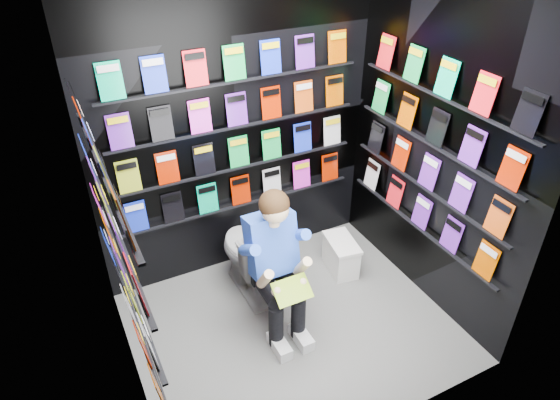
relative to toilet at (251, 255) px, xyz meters
name	(u,v)px	position (x,y,z in m)	size (l,w,h in m)	color
floor	(292,327)	(0.10, -0.56, -0.37)	(2.40, 2.40, 0.00)	slate
wall_back	(236,130)	(0.10, 0.44, 0.93)	(2.40, 0.04, 2.60)	black
wall_front	(389,280)	(0.10, -1.56, 0.93)	(2.40, 0.04, 2.60)	black
wall_left	(108,238)	(-1.10, -0.56, 0.93)	(0.04, 2.00, 2.60)	black
wall_right	(436,150)	(1.30, -0.56, 0.93)	(0.04, 2.00, 2.60)	black
comics_back	(238,131)	(0.10, 0.41, 0.94)	(2.10, 0.06, 1.37)	#CA4F00
comics_left	(113,236)	(-1.07, -0.56, 0.94)	(0.06, 1.70, 1.37)	#CA4F00
comics_right	(433,150)	(1.27, -0.56, 0.94)	(0.06, 1.70, 1.37)	#CA4F00
toilet	(251,255)	(0.00, 0.00, 0.00)	(0.42, 0.75, 0.73)	white
longbox	(341,256)	(0.82, -0.13, -0.23)	(0.21, 0.38, 0.28)	white
longbox_lid	(342,243)	(0.82, -0.13, -0.07)	(0.23, 0.40, 0.03)	white
reader	(270,244)	(0.00, -0.38, 0.38)	(0.49, 0.71, 1.31)	blue
held_comic	(292,290)	(0.00, -0.73, 0.21)	(0.27, 0.01, 0.19)	green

